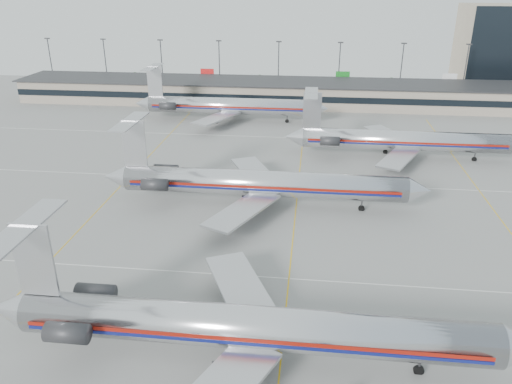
# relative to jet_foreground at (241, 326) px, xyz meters

# --- Properties ---
(ground) EXTENTS (260.00, 260.00, 0.00)m
(ground) POSITION_rel_jet_foreground_xyz_m (3.62, 3.95, -3.79)
(ground) COLOR gray
(ground) RESTS_ON ground
(apron_markings) EXTENTS (160.00, 0.15, 0.02)m
(apron_markings) POSITION_rel_jet_foreground_xyz_m (3.62, 13.95, -3.78)
(apron_markings) COLOR silver
(apron_markings) RESTS_ON ground
(terminal) EXTENTS (162.00, 17.00, 6.25)m
(terminal) POSITION_rel_jet_foreground_xyz_m (3.62, 101.93, -0.64)
(terminal) COLOR gray
(terminal) RESTS_ON ground
(light_mast_row) EXTENTS (163.60, 0.40, 15.28)m
(light_mast_row) POSITION_rel_jet_foreground_xyz_m (3.62, 115.95, 4.79)
(light_mast_row) COLOR #38383D
(light_mast_row) RESTS_ON ground
(distant_building) EXTENTS (30.00, 20.00, 25.00)m
(distant_building) POSITION_rel_jet_foreground_xyz_m (65.62, 131.95, 8.71)
(distant_building) COLOR tan
(distant_building) RESTS_ON ground
(jet_foreground) EXTENTS (49.96, 29.41, 13.08)m
(jet_foreground) POSITION_rel_jet_foreground_xyz_m (0.00, 0.00, 0.00)
(jet_foreground) COLOR silver
(jet_foreground) RESTS_ON ground
(jet_second_row) EXTENTS (50.15, 29.53, 13.13)m
(jet_second_row) POSITION_rel_jet_foreground_xyz_m (-2.53, 33.84, 0.01)
(jet_second_row) COLOR silver
(jet_second_row) RESTS_ON ground
(jet_third_row) EXTENTS (46.23, 28.44, 12.64)m
(jet_third_row) POSITION_rel_jet_foreground_xyz_m (22.44, 58.91, -0.12)
(jet_third_row) COLOR silver
(jet_third_row) RESTS_ON ground
(jet_back_row) EXTENTS (47.66, 29.32, 13.03)m
(jet_back_row) POSITION_rel_jet_foreground_xyz_m (-15.49, 82.24, -0.01)
(jet_back_row) COLOR silver
(jet_back_row) RESTS_ON ground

